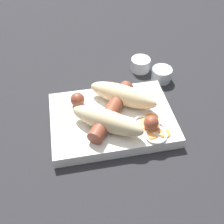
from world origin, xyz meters
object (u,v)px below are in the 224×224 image
object	(u,v)px
condiment_cup_far	(140,65)
food_tray	(112,119)
condiment_cup_near	(162,75)
sausage	(113,111)
bread_roll	(115,107)

from	to	relation	value
condiment_cup_far	food_tray	bearing A→B (deg)	57.86
condiment_cup_near	sausage	bearing A→B (deg)	40.00
bread_roll	condiment_cup_far	bearing A→B (deg)	-120.45
food_tray	condiment_cup_far	xyz separation A→B (m)	(-0.11, -0.17, 0.00)
bread_roll	sausage	size ratio (longest dim) A/B	1.16
bread_roll	sausage	distance (m)	0.01
food_tray	sausage	bearing A→B (deg)	130.45
bread_roll	sausage	xyz separation A→B (m)	(0.01, 0.00, -0.01)
food_tray	bread_roll	distance (m)	0.03
sausage	condiment_cup_far	bearing A→B (deg)	-121.53
sausage	food_tray	bearing A→B (deg)	-49.55
bread_roll	food_tray	bearing A→B (deg)	0.86
bread_roll	condiment_cup_near	xyz separation A→B (m)	(-0.14, -0.12, -0.03)
food_tray	condiment_cup_near	bearing A→B (deg)	-140.68
food_tray	sausage	distance (m)	0.03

